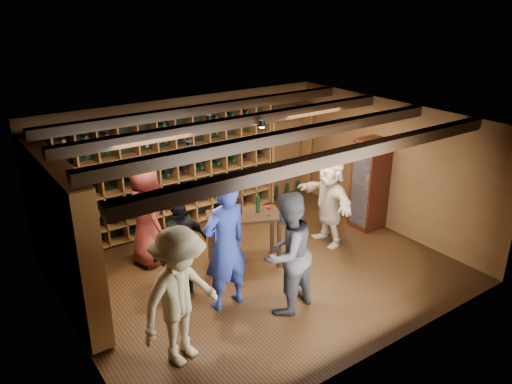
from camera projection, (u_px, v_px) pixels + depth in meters
ground at (261, 271)px, 8.31m from camera, size 6.00×6.00×0.00m
room_shell at (259, 129)px, 7.45m from camera, size 6.00×6.00×6.00m
wine_rack_back at (166, 173)px, 9.38m from camera, size 4.65×0.30×2.20m
wine_rack_left at (63, 235)px, 7.01m from camera, size 0.30×2.65×2.20m
crate_shelf at (289, 129)px, 10.77m from camera, size 1.20×0.32×2.07m
display_cabinet at (369, 186)px, 9.59m from camera, size 0.55×0.50×1.75m
man_blue_shirt at (225, 245)px, 7.06m from camera, size 0.76×0.53×1.98m
man_grey_suit at (287, 253)px, 7.01m from camera, size 1.02×0.88×1.83m
guest_red_floral at (146, 212)px, 8.27m from camera, size 0.64×0.94×1.85m
guest_woman_black at (181, 248)px, 7.39m from camera, size 1.00×0.55×1.61m
guest_khaki at (180, 297)px, 6.00m from camera, size 1.33×1.01×1.83m
guest_beige at (329, 201)px, 8.98m from camera, size 0.69×1.59×1.65m
tasting_table at (244, 221)px, 8.27m from camera, size 1.34×1.03×1.19m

